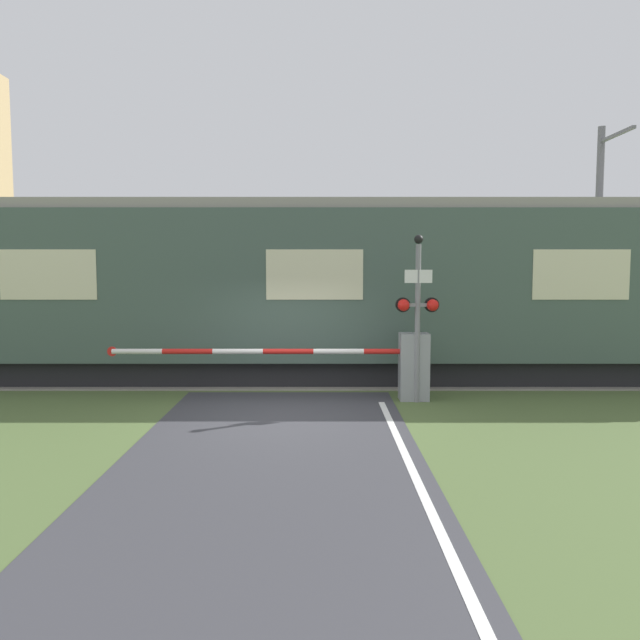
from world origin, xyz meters
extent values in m
plane|color=#4C6033|center=(0.00, 0.00, 0.00)|extent=(80.00, 80.00, 0.00)
cube|color=gray|center=(0.00, 3.86, 0.01)|extent=(36.00, 3.20, 0.03)
cube|color=#595451|center=(0.00, 3.14, 0.08)|extent=(36.00, 0.08, 0.10)
cube|color=#595451|center=(0.00, 4.58, 0.08)|extent=(36.00, 0.08, 0.10)
cube|color=black|center=(0.57, 3.86, 0.30)|extent=(19.67, 2.61, 0.60)
cube|color=#42564C|center=(0.57, 3.86, 2.33)|extent=(21.38, 3.07, 3.45)
cube|color=gray|center=(0.57, 3.86, 4.17)|extent=(20.95, 2.82, 0.24)
cube|color=beige|center=(6.45, 2.32, 2.58)|extent=(2.14, 0.02, 1.10)
cube|color=beige|center=(0.57, 2.32, 2.58)|extent=(2.14, 0.02, 1.10)
cube|color=beige|center=(-5.31, 2.32, 2.58)|extent=(2.14, 0.02, 1.10)
cube|color=gray|center=(2.63, 1.33, 0.70)|extent=(0.60, 0.44, 1.39)
cylinder|color=gray|center=(2.63, 1.33, 1.01)|extent=(0.16, 0.16, 0.18)
cylinder|color=red|center=(2.11, 1.33, 1.01)|extent=(1.04, 0.11, 0.11)
cylinder|color=white|center=(1.07, 1.33, 1.01)|extent=(1.04, 0.11, 0.11)
cylinder|color=red|center=(0.03, 1.33, 1.01)|extent=(1.04, 0.11, 0.11)
cylinder|color=white|center=(-1.01, 1.33, 1.01)|extent=(1.04, 0.11, 0.11)
cylinder|color=red|center=(-2.05, 1.33, 1.01)|extent=(1.04, 0.11, 0.11)
cylinder|color=white|center=(-3.09, 1.33, 1.01)|extent=(1.04, 0.11, 0.11)
cylinder|color=red|center=(-3.61, 1.33, 1.01)|extent=(0.20, 0.02, 0.20)
cylinder|color=gray|center=(2.66, 1.12, 1.60)|extent=(0.11, 0.11, 3.21)
cube|color=gray|center=(2.66, 1.12, 1.99)|extent=(0.71, 0.07, 0.07)
sphere|color=red|center=(2.37, 1.07, 1.99)|extent=(0.24, 0.24, 0.24)
sphere|color=red|center=(2.96, 1.07, 1.99)|extent=(0.24, 0.24, 0.24)
cylinder|color=black|center=(2.37, 1.18, 1.99)|extent=(0.30, 0.06, 0.30)
cylinder|color=black|center=(2.96, 1.18, 1.99)|extent=(0.30, 0.06, 0.30)
cube|color=white|center=(2.66, 1.08, 2.57)|extent=(0.55, 0.02, 0.26)
sphere|color=black|center=(2.66, 1.12, 3.31)|extent=(0.18, 0.18, 0.18)
cylinder|color=slate|center=(8.42, 6.01, 3.29)|extent=(0.20, 0.20, 6.59)
cube|color=slate|center=(8.42, 5.11, 6.19)|extent=(0.10, 1.80, 0.08)
camera|label=1|loc=(0.69, -11.43, 2.76)|focal=35.00mm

